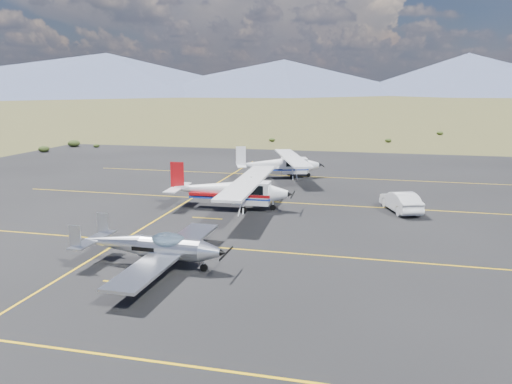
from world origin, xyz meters
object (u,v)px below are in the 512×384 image
at_px(aircraft_cessna, 231,189).
at_px(aircraft_plain, 279,164).
at_px(aircraft_low_wing, 155,247).
at_px(sedan, 401,201).

xyz_separation_m(aircraft_cessna, aircraft_plain, (1.00, 12.56, -0.10)).
height_order(aircraft_low_wing, aircraft_cessna, aircraft_cessna).
bearing_deg(sedan, aircraft_low_wing, 29.20).
distance_m(aircraft_low_wing, aircraft_plain, 24.30).
relative_size(aircraft_cessna, aircraft_plain, 1.09).
bearing_deg(aircraft_plain, aircraft_low_wing, -112.02).
bearing_deg(aircraft_plain, sedan, -64.88).
bearing_deg(aircraft_low_wing, aircraft_cessna, 89.84).
height_order(aircraft_low_wing, sedan, aircraft_low_wing).
height_order(aircraft_plain, sedan, aircraft_plain).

